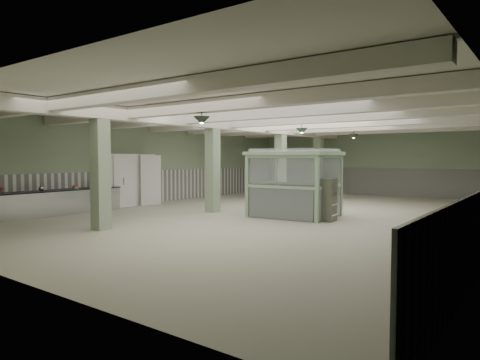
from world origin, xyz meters
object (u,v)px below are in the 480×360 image
Objects in this scene: walkin_cooler at (129,180)px; guard_booth at (295,171)px; prep_counter at (55,202)px; filing_cabinet at (328,200)px.

guard_booth reaches higher than walkin_cooler.
filing_cabinet is (8.58, 4.52, 0.24)m from prep_counter.
prep_counter is at bearing -88.60° from walkin_cooler.
prep_counter is 2.07× the size of walkin_cooler.
guard_booth reaches higher than prep_counter.
prep_counter is at bearing -149.25° from guard_booth.
prep_counter is 3.51m from walkin_cooler.
prep_counter is 8.73m from guard_booth.
filing_cabinet is (8.67, 1.08, -0.44)m from walkin_cooler.
guard_booth is 2.14× the size of filing_cabinet.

